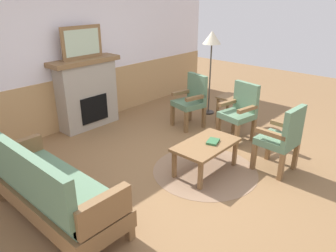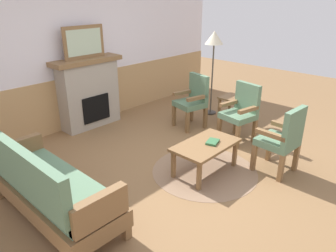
{
  "view_description": "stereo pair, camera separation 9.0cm",
  "coord_description": "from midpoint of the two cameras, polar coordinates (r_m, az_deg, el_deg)",
  "views": [
    {
      "loc": [
        -3.21,
        -2.52,
        2.36
      ],
      "look_at": [
        0.0,
        0.35,
        0.55
      ],
      "focal_mm": 34.11,
      "sensor_mm": 36.0,
      "label": 1
    },
    {
      "loc": [
        -3.15,
        -2.59,
        2.36
      ],
      "look_at": [
        0.0,
        0.35,
        0.55
      ],
      "focal_mm": 34.11,
      "sensor_mm": 36.0,
      "label": 2
    }
  ],
  "objects": [
    {
      "name": "round_rug",
      "position": [
        4.63,
        7.1,
        -7.99
      ],
      "size": [
        1.49,
        1.49,
        0.01
      ],
      "primitive_type": "cylinder",
      "color": "#896B51",
      "rests_on": "ground_plane"
    },
    {
      "name": "framed_picture",
      "position": [
        5.9,
        -14.34,
        14.33
      ],
      "size": [
        0.8,
        0.04,
        0.56
      ],
      "color": "brown",
      "rests_on": "fireplace"
    },
    {
      "name": "wall_back",
      "position": [
        6.15,
        -15.42,
        12.18
      ],
      "size": [
        7.2,
        0.14,
        2.7
      ],
      "color": "white",
      "rests_on": "ground_plane"
    },
    {
      "name": "ground_plane",
      "position": [
        4.71,
        3.69,
        -7.31
      ],
      "size": [
        14.0,
        14.0,
        0.0
      ],
      "primitive_type": "plane",
      "color": "olive"
    },
    {
      "name": "coffee_table",
      "position": [
        4.45,
        7.33,
        -3.76
      ],
      "size": [
        0.96,
        0.56,
        0.44
      ],
      "color": "brown",
      "rests_on": "ground_plane"
    },
    {
      "name": "armchair_near_fireplace",
      "position": [
        5.49,
        13.43,
        2.79
      ],
      "size": [
        0.56,
        0.56,
        0.98
      ],
      "color": "brown",
      "rests_on": "ground_plane"
    },
    {
      "name": "armchair_front_left",
      "position": [
        4.62,
        20.37,
        -1.93
      ],
      "size": [
        0.51,
        0.51,
        0.98
      ],
      "color": "brown",
      "rests_on": "ground_plane"
    },
    {
      "name": "fireplace",
      "position": [
        6.09,
        -13.51,
        5.88
      ],
      "size": [
        1.3,
        0.44,
        1.28
      ],
      "color": "#A39989",
      "rests_on": "ground_plane"
    },
    {
      "name": "side_table",
      "position": [
        6.16,
        11.97,
        4.09
      ],
      "size": [
        0.44,
        0.44,
        0.55
      ],
      "color": "brown",
      "rests_on": "ground_plane"
    },
    {
      "name": "couch",
      "position": [
        3.74,
        -19.67,
        -10.41
      ],
      "size": [
        0.7,
        1.8,
        0.98
      ],
      "color": "brown",
      "rests_on": "ground_plane"
    },
    {
      "name": "armchair_by_window_left",
      "position": [
        5.95,
        4.93,
        4.88
      ],
      "size": [
        0.57,
        0.57,
        0.98
      ],
      "color": "brown",
      "rests_on": "ground_plane"
    },
    {
      "name": "book_on_table",
      "position": [
        4.45,
        8.55,
        -2.83
      ],
      "size": [
        0.24,
        0.2,
        0.03
      ],
      "primitive_type": "cube",
      "rotation": [
        0.0,
        0.0,
        0.31
      ],
      "color": "#33663D",
      "rests_on": "coffee_table"
    },
    {
      "name": "floor_lamp_by_chairs",
      "position": [
        6.45,
        8.64,
        14.45
      ],
      "size": [
        0.36,
        0.36,
        1.68
      ],
      "color": "#332D28",
      "rests_on": "ground_plane"
    }
  ]
}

